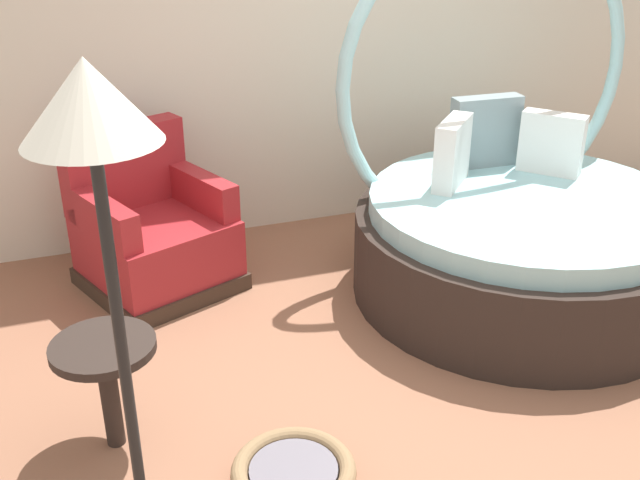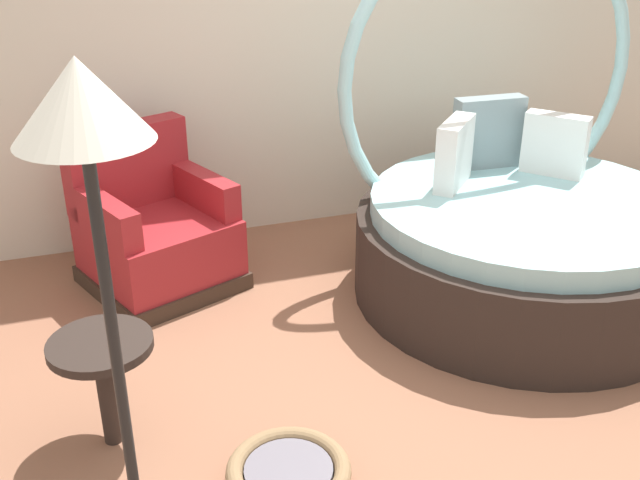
% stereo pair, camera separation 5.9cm
% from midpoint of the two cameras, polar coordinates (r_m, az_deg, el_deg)
% --- Properties ---
extents(ground_plane, '(8.00, 8.00, 0.02)m').
position_cam_midpoint_polar(ground_plane, '(3.79, 7.08, -11.09)').
color(ground_plane, '#936047').
extents(round_daybed, '(1.96, 1.96, 2.15)m').
position_cam_midpoint_polar(round_daybed, '(4.56, 14.35, 1.11)').
color(round_daybed, '#2D231E').
rests_on(round_daybed, ground_plane).
extents(red_armchair, '(1.04, 1.04, 0.94)m').
position_cam_midpoint_polar(red_armchair, '(4.62, -13.02, 0.45)').
color(red_armchair, '#38281E').
rests_on(red_armchair, ground_plane).
extents(pet_basket, '(0.51, 0.51, 0.13)m').
position_cam_midpoint_polar(pet_basket, '(3.18, -2.57, -17.43)').
color(pet_basket, '#8E704C').
rests_on(pet_basket, ground_plane).
extents(side_table, '(0.44, 0.44, 0.52)m').
position_cam_midpoint_polar(side_table, '(3.31, -16.50, -8.87)').
color(side_table, '#2D231E').
rests_on(side_table, ground_plane).
extents(floor_lamp, '(0.40, 0.40, 1.82)m').
position_cam_midpoint_polar(floor_lamp, '(2.24, -17.37, 5.91)').
color(floor_lamp, black).
rests_on(floor_lamp, ground_plane).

